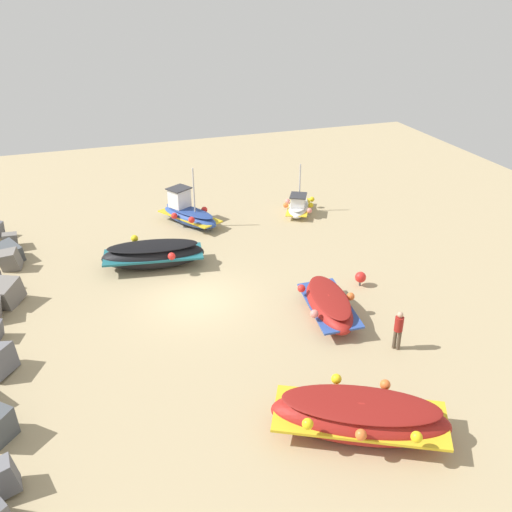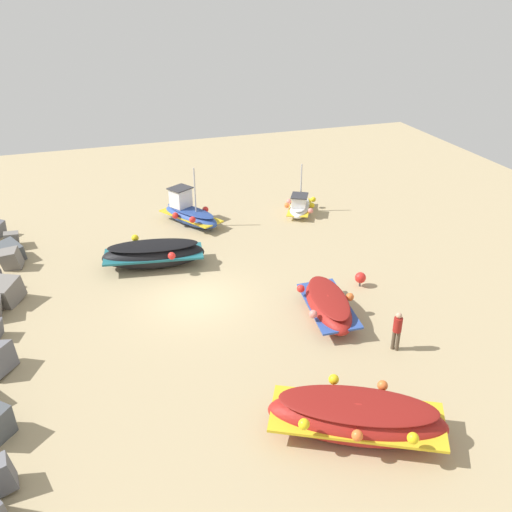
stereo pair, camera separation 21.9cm
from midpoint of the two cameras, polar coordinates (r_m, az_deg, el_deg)
name	(u,v)px [view 2 (the right image)]	position (r m, az deg, el deg)	size (l,w,h in m)	color
ground_plane	(195,299)	(24.23, -5.97, -4.39)	(50.56, 50.56, 0.00)	tan
fishing_boat_0	(189,213)	(31.31, -6.60, 4.36)	(4.04, 3.19, 3.35)	#2D4C9E
fishing_boat_1	(328,305)	(22.86, 7.60, -4.96)	(4.16, 2.23, 1.10)	maroon
fishing_boat_2	(154,254)	(26.86, -10.14, 0.21)	(2.59, 5.00, 1.28)	black
fishing_boat_3	(357,417)	(17.64, 10.56, -15.82)	(4.14, 5.62, 1.40)	maroon
fishing_boat_4	(300,206)	(32.69, 4.67, 5.09)	(3.20, 2.46, 2.85)	white
person_walking	(397,329)	(21.26, 14.45, -7.17)	(0.32, 0.32, 1.60)	brown
mooring_buoy_0	(360,278)	(25.30, 10.81, -2.18)	(0.49, 0.49, 0.68)	#3F3F42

